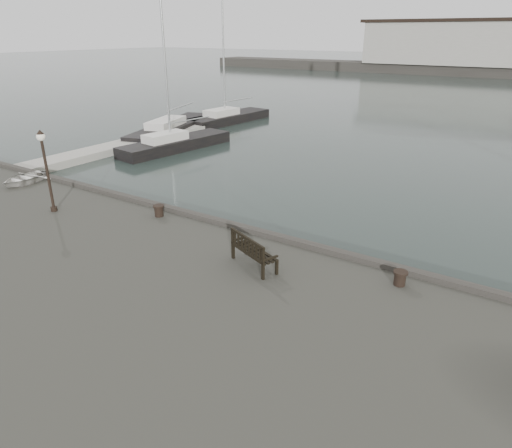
{
  "coord_description": "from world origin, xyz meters",
  "views": [
    {
      "loc": [
        6.87,
        -12.44,
        8.1
      ],
      "look_at": [
        -0.92,
        -0.5,
        2.1
      ],
      "focal_mm": 32.0,
      "sensor_mm": 36.0,
      "label": 1
    }
  ],
  "objects": [
    {
      "name": "dinghy",
      "position": [
        -13.46,
        -1.17,
        1.8
      ],
      "size": [
        1.96,
        2.53,
        0.48
      ],
      "primitive_type": "imported",
      "rotation": [
        0.0,
        0.0,
        0.14
      ],
      "color": "silver",
      "rests_on": "quay"
    },
    {
      "name": "pontoon",
      "position": [
        -20.0,
        10.0,
        0.25
      ],
      "size": [
        2.0,
        24.0,
        0.5
      ],
      "primitive_type": "cube",
      "color": "#AAA69D",
      "rests_on": "ground"
    },
    {
      "name": "yacht_b",
      "position": [
        -20.89,
        16.87,
        0.25
      ],
      "size": [
        6.18,
        12.59,
        15.99
      ],
      "rotation": [
        0.0,
        0.0,
        0.3
      ],
      "color": "black",
      "rests_on": "ground"
    },
    {
      "name": "lamp_post",
      "position": [
        -9.06,
        -2.69,
        3.63
      ],
      "size": [
        0.32,
        0.32,
        3.23
      ],
      "rotation": [
        0.0,
        0.0,
        0.13
      ],
      "color": "black",
      "rests_on": "quay"
    },
    {
      "name": "bench",
      "position": [
        0.12,
        -2.23,
        1.88
      ],
      "size": [
        1.82,
        1.2,
        0.99
      ],
      "rotation": [
        0.0,
        0.0,
        -0.39
      ],
      "color": "black",
      "rests_on": "quay"
    },
    {
      "name": "yacht_c",
      "position": [
        -16.52,
        12.46,
        0.24
      ],
      "size": [
        3.43,
        9.47,
        12.51
      ],
      "rotation": [
        0.0,
        0.0,
        -0.13
      ],
      "color": "black",
      "rests_on": "ground"
    },
    {
      "name": "ground",
      "position": [
        0.0,
        0.0,
        0.0
      ],
      "size": [
        400.0,
        400.0,
        0.0
      ],
      "primitive_type": "plane",
      "color": "black",
      "rests_on": "ground"
    },
    {
      "name": "breakwater",
      "position": [
        -4.56,
        92.0,
        4.3
      ],
      "size": [
        140.0,
        9.5,
        12.2
      ],
      "color": "#383530",
      "rests_on": "ground"
    },
    {
      "name": "yacht_d",
      "position": [
        -19.88,
        23.65,
        0.23
      ],
      "size": [
        3.46,
        9.92,
        12.2
      ],
      "rotation": [
        0.0,
        0.0,
        -0.09
      ],
      "color": "black",
      "rests_on": "ground"
    },
    {
      "name": "bollard_left",
      "position": [
        -5.17,
        -0.81,
        1.78
      ],
      "size": [
        0.52,
        0.52,
        0.44
      ],
      "primitive_type": "cylinder",
      "rotation": [
        0.0,
        0.0,
        0.27
      ],
      "color": "black",
      "rests_on": "quay"
    },
    {
      "name": "bollard_right",
      "position": [
        4.16,
        -0.91,
        1.77
      ],
      "size": [
        0.52,
        0.52,
        0.42
      ],
      "primitive_type": "cylinder",
      "rotation": [
        0.0,
        0.0,
        0.35
      ],
      "color": "black",
      "rests_on": "quay"
    }
  ]
}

